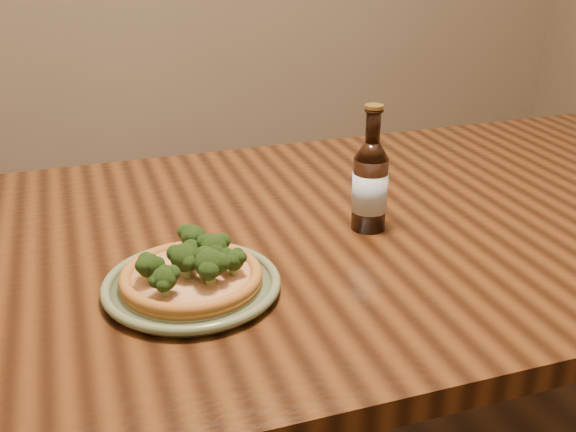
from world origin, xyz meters
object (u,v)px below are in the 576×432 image
object	(u,v)px
table	(399,260)
pizza	(192,273)
plate	(192,285)
beer_bottle	(370,184)

from	to	relation	value
table	pizza	size ratio (longest dim) A/B	7.94
pizza	plate	bearing A→B (deg)	150.66
table	beer_bottle	xyz separation A→B (m)	(-0.08, -0.03, 0.17)
beer_bottle	pizza	bearing A→B (deg)	-162.28
table	plate	size ratio (longest dim) A/B	6.31
table	beer_bottle	bearing A→B (deg)	-159.20
plate	pizza	world-z (taller)	pizza
table	beer_bottle	size ratio (longest dim) A/B	7.44
table	plate	xyz separation A→B (m)	(-0.41, -0.14, 0.10)
plate	table	bearing A→B (deg)	19.46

